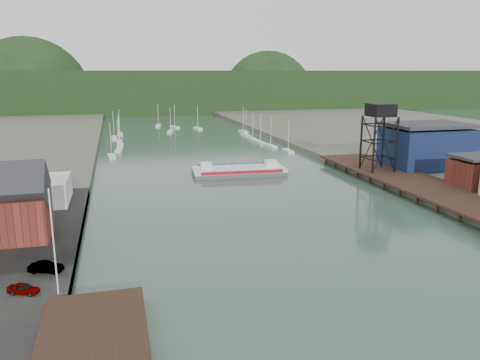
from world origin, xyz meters
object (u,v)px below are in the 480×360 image
chain_ferry (239,171)px  car_west_a (24,289)px  harbor_building (4,210)px  lift_tower (381,114)px

chain_ferry → car_west_a: bearing=-120.0°
harbor_building → car_west_a: harbor_building is taller
harbor_building → chain_ferry: bearing=42.1°
harbor_building → chain_ferry: (45.79, 41.37, -5.13)m
lift_tower → car_west_a: lift_tower is taller
chain_ferry → car_west_a: chain_ferry is taller
chain_ferry → lift_tower: bearing=-19.3°
lift_tower → chain_ferry: size_ratio=0.67×
harbor_building → chain_ferry: 61.93m
chain_ferry → car_west_a: 72.62m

